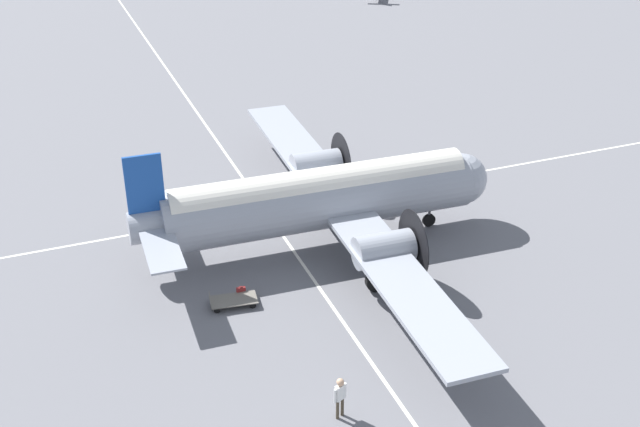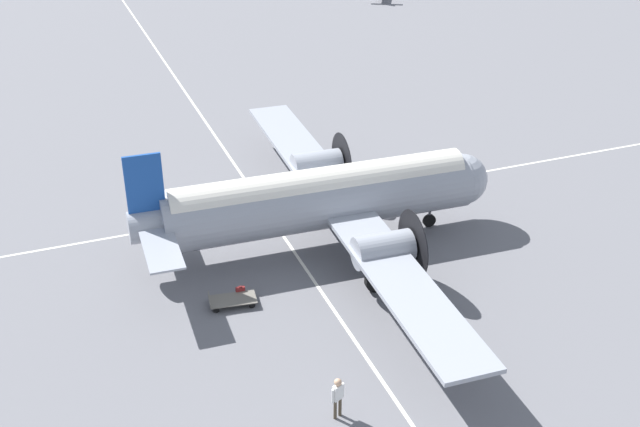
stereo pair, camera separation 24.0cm
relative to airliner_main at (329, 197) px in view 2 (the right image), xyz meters
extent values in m
plane|color=slate|center=(0.47, -0.02, -2.65)|extent=(300.00, 300.00, 0.00)
cube|color=silver|center=(0.47, -4.55, -2.65)|extent=(120.00, 0.16, 0.01)
cube|color=silver|center=(1.92, -0.02, -2.65)|extent=(0.16, 120.00, 0.01)
cylinder|color=#9399A3|center=(0.47, -0.02, -0.15)|extent=(15.65, 3.42, 2.80)
cylinder|color=silver|center=(0.47, -0.02, 0.62)|extent=(14.86, 2.56, 1.96)
sphere|color=#9399A3|center=(-7.30, 0.30, -0.15)|extent=(2.66, 2.66, 2.66)
cylinder|color=#9399A3|center=(8.24, -0.33, -0.01)|extent=(3.09, 1.66, 1.54)
cube|color=#194799|center=(8.81, -0.36, 1.95)|extent=(1.71, 0.21, 3.22)
cube|color=#9399A3|center=(8.62, -0.35, 0.13)|extent=(1.88, 8.97, 0.10)
cube|color=#9399A3|center=(-0.67, 0.03, -0.50)|extent=(3.59, 27.93, 0.20)
cylinder|color=#9399A3|center=(-1.12, -4.69, -0.48)|extent=(2.71, 1.64, 1.54)
cylinder|color=black|center=(-2.58, -4.63, -0.48)|extent=(0.17, 3.23, 3.23)
sphere|color=black|center=(-2.71, -4.63, -0.48)|extent=(0.54, 0.54, 0.54)
cylinder|color=#9399A3|center=(-0.74, 4.77, -0.48)|extent=(2.71, 1.64, 1.54)
cylinder|color=black|center=(-2.20, 4.83, -0.48)|extent=(0.17, 3.23, 3.23)
sphere|color=black|center=(-2.33, 4.83, -0.48)|extent=(0.54, 0.54, 0.54)
cylinder|color=#4C4C51|center=(-0.86, -4.70, -1.60)|extent=(0.18, 0.18, 1.00)
cylinder|color=black|center=(-0.86, -4.70, -2.10)|extent=(1.11, 0.34, 1.10)
cylinder|color=#4C4C51|center=(-0.47, 4.76, -1.60)|extent=(0.18, 0.18, 1.00)
cylinder|color=black|center=(-0.47, 4.76, -2.10)|extent=(1.11, 0.34, 1.10)
cylinder|color=#4C4C51|center=(-5.59, 0.23, -1.85)|extent=(0.14, 0.14, 0.89)
cylinder|color=black|center=(-5.59, 0.23, -2.30)|extent=(0.71, 0.21, 0.70)
cylinder|color=#473D2D|center=(4.42, 11.88, -2.22)|extent=(0.12, 0.12, 0.85)
cylinder|color=#473D2D|center=(4.19, 11.78, -2.22)|extent=(0.12, 0.12, 0.85)
cube|color=white|center=(4.31, 11.83, -1.48)|extent=(0.45, 0.34, 0.64)
sphere|color=tan|center=(4.31, 11.83, -1.01)|extent=(0.28, 0.28, 0.28)
cylinder|color=white|center=(4.54, 11.93, -1.51)|extent=(0.10, 0.10, 0.61)
cylinder|color=white|center=(4.07, 11.73, -1.51)|extent=(0.10, 0.10, 0.61)
cube|color=navy|center=(4.35, 11.74, -1.40)|extent=(0.05, 0.03, 0.41)
cube|color=maroon|center=(5.50, 2.99, -2.39)|extent=(0.41, 0.15, 0.51)
cube|color=#551515|center=(5.50, 2.99, -2.11)|extent=(0.15, 0.11, 0.02)
cube|color=#6B665B|center=(6.00, 3.50, -2.35)|extent=(2.22, 1.34, 0.04)
cube|color=#6B665B|center=(7.01, 3.37, -2.11)|extent=(0.18, 1.06, 0.04)
cylinder|color=#6B665B|center=(6.94, 2.87, -2.22)|extent=(0.04, 0.04, 0.22)
cylinder|color=#6B665B|center=(7.08, 3.87, -2.22)|extent=(0.04, 0.04, 0.22)
cylinder|color=black|center=(5.15, 3.19, -2.51)|extent=(0.29, 0.10, 0.28)
cylinder|color=black|center=(5.27, 4.04, -2.51)|extent=(0.29, 0.10, 0.28)
cylinder|color=black|center=(6.73, 2.97, -2.51)|extent=(0.29, 0.10, 0.28)
cylinder|color=black|center=(6.85, 3.82, -2.51)|extent=(0.29, 0.10, 0.28)
camera|label=1|loc=(13.16, 32.51, 18.12)|focal=45.00mm
camera|label=2|loc=(12.94, 32.60, 18.12)|focal=45.00mm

